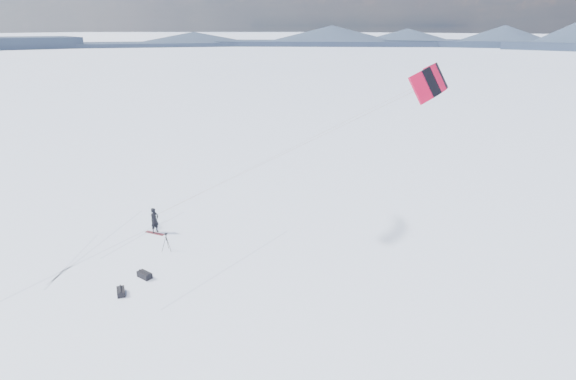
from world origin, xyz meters
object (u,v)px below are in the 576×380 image
Objects in this scene: tripod at (166,239)px; gear_bag_a at (145,275)px; snowkiter at (156,232)px; snowboard at (155,233)px; gear_bag_b at (121,292)px.

tripod reaches higher than gear_bag_a.
snowkiter is at bearing 148.55° from tripod.
snowboard is (0.07, -0.14, 0.02)m from snowkiter.
gear_bag_a is at bearing -66.47° from tripod.
tripod is 3.35m from gear_bag_a.
snowboard is 5.89m from gear_bag_a.
gear_bag_a is 1.03× the size of gear_bag_b.
gear_bag_a is 1.84m from gear_bag_b.
tripod is 1.36× the size of gear_bag_b.
snowkiter is 1.94× the size of gear_bag_a.
snowboard is 7.52m from gear_bag_b.
snowkiter is 1.47× the size of tripod.
snowkiter reaches higher than gear_bag_b.
tripod reaches higher than gear_bag_b.
snowkiter is 2.00× the size of gear_bag_b.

